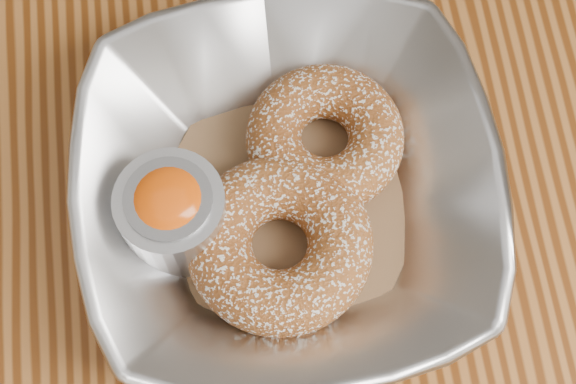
{
  "coord_description": "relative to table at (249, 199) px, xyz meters",
  "views": [
    {
      "loc": [
        0.0,
        -0.21,
        1.23
      ],
      "look_at": [
        0.02,
        -0.05,
        0.78
      ],
      "focal_mm": 55.0,
      "sensor_mm": 36.0,
      "label": 1
    }
  ],
  "objects": [
    {
      "name": "ground_plane",
      "position": [
        0.0,
        0.0,
        -0.65
      ],
      "size": [
        4.0,
        4.0,
        0.0
      ],
      "primitive_type": "plane",
      "color": "#565659",
      "rests_on": "ground"
    },
    {
      "name": "table",
      "position": [
        0.0,
        0.0,
        0.0
      ],
      "size": [
        1.2,
        0.8,
        0.75
      ],
      "color": "brown",
      "rests_on": "ground_plane"
    },
    {
      "name": "serving_bowl",
      "position": [
        0.02,
        -0.05,
        0.13
      ],
      "size": [
        0.23,
        0.23,
        0.06
      ],
      "primitive_type": "imported",
      "color": "#B8BABF",
      "rests_on": "table"
    },
    {
      "name": "parchment",
      "position": [
        0.02,
        -0.05,
        0.11
      ],
      "size": [
        0.2,
        0.2,
        0.0
      ],
      "primitive_type": "cube",
      "rotation": [
        0.0,
        0.0,
        1.0
      ],
      "color": "brown",
      "rests_on": "table"
    },
    {
      "name": "donut_back",
      "position": [
        0.05,
        -0.01,
        0.12
      ],
      "size": [
        0.11,
        0.11,
        0.03
      ],
      "primitive_type": "torus",
      "rotation": [
        0.0,
        0.0,
        0.24
      ],
      "color": "brown",
      "rests_on": "parchment"
    },
    {
      "name": "donut_front",
      "position": [
        0.01,
        -0.07,
        0.13
      ],
      "size": [
        0.12,
        0.12,
        0.04
      ],
      "primitive_type": "torus",
      "rotation": [
        0.0,
        0.0,
        0.26
      ],
      "color": "brown",
      "rests_on": "parchment"
    },
    {
      "name": "ramekin",
      "position": [
        -0.04,
        -0.05,
        0.14
      ],
      "size": [
        0.06,
        0.06,
        0.06
      ],
      "color": "#B8BABF",
      "rests_on": "table"
    }
  ]
}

